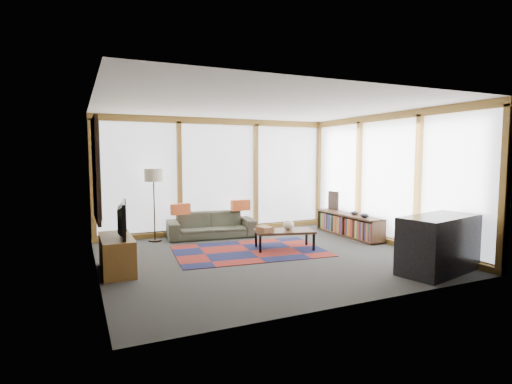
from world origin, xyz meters
name	(u,v)px	position (x,y,z in m)	size (l,w,h in m)	color
ground	(265,256)	(0.00, 0.00, 0.00)	(5.50, 5.50, 0.00)	#2E2E2B
room_envelope	(276,167)	(0.49, 0.56, 1.54)	(5.52, 5.02, 2.62)	#41342F
rug	(250,251)	(-0.11, 0.44, 0.01)	(2.71, 1.74, 0.01)	maroon
sofa	(211,225)	(-0.36, 1.95, 0.27)	(1.86, 0.73, 0.54)	#363A2C
pillow_left	(181,209)	(-1.03, 1.92, 0.66)	(0.41, 0.12, 0.23)	#D15727
pillow_right	(241,205)	(0.33, 1.97, 0.66)	(0.43, 0.13, 0.24)	#D15727
floor_lamp	(154,205)	(-1.55, 2.06, 0.75)	(0.38, 0.38, 1.50)	black
coffee_table	(284,240)	(0.55, 0.32, 0.18)	(1.09, 0.54, 0.36)	#352416
book_stack	(265,229)	(0.15, 0.35, 0.41)	(0.23, 0.28, 0.09)	brown
vase	(289,225)	(0.64, 0.32, 0.45)	(0.21, 0.21, 0.18)	silver
bookshelf	(348,225)	(2.43, 0.84, 0.24)	(0.36, 1.96, 0.49)	#352416
bowl_a	(365,215)	(2.40, 0.27, 0.54)	(0.19, 0.19, 0.09)	black
bowl_b	(355,213)	(2.46, 0.67, 0.53)	(0.17, 0.17, 0.08)	black
shelf_picture	(333,200)	(2.55, 1.59, 0.70)	(0.04, 0.33, 0.43)	black
tv_console	(117,254)	(-2.47, 0.08, 0.27)	(0.45, 1.09, 0.54)	brown
television	(118,219)	(-2.44, 0.05, 0.81)	(0.92, 0.12, 0.53)	black
bar_counter	(439,244)	(1.97, -1.95, 0.43)	(1.36, 0.64, 0.86)	black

